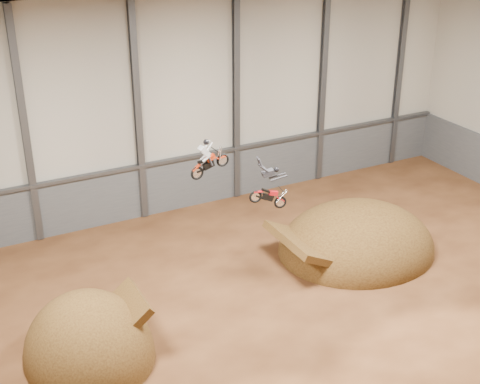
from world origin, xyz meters
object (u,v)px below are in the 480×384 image
landing_ramp (356,250)px  fmx_rider_b (266,184)px  takeoff_ramp (90,355)px  fmx_rider_a (211,154)px

landing_ramp → fmx_rider_b: (-6.66, -0.86, 5.95)m
takeoff_ramp → fmx_rider_b: 11.66m
landing_ramp → fmx_rider_a: 12.98m
takeoff_ramp → fmx_rider_b: fmx_rider_b is taller
takeoff_ramp → fmx_rider_a: fmx_rider_a is taller
fmx_rider_a → fmx_rider_b: 4.02m
landing_ramp → fmx_rider_a: size_ratio=4.68×
takeoff_ramp → landing_ramp: size_ratio=0.72×
fmx_rider_a → landing_ramp: bearing=4.7°
takeoff_ramp → fmx_rider_b: size_ratio=2.47×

